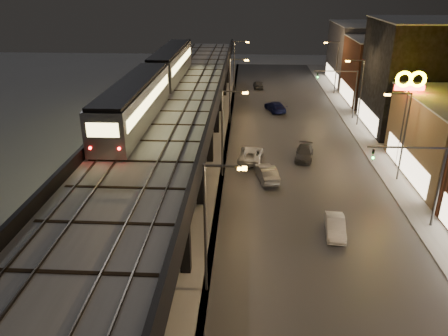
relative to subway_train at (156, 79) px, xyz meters
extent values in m
cube|color=#46474D|center=(16.00, -3.19, -8.46)|extent=(17.00, 120.00, 0.06)
cube|color=#9FA1A8|center=(26.00, -3.19, -8.42)|extent=(4.00, 120.00, 0.14)
cube|color=#9FA1A8|center=(2.50, -3.19, -8.46)|extent=(11.00, 120.00, 0.06)
cube|color=black|center=(2.50, -6.19, -2.69)|extent=(9.00, 100.00, 1.00)
cube|color=black|center=(2.50, -33.19, -3.34)|extent=(8.00, 0.60, 0.50)
cube|color=black|center=(-1.20, -23.19, -5.84)|extent=(0.70, 0.70, 5.30)
cube|color=black|center=(6.20, -23.19, -5.84)|extent=(0.70, 0.70, 5.30)
cube|color=black|center=(2.50, -23.19, -3.34)|extent=(8.00, 0.60, 0.50)
cube|color=black|center=(-1.20, -13.19, -5.84)|extent=(0.70, 0.70, 5.30)
cube|color=black|center=(6.20, -13.19, -5.84)|extent=(0.70, 0.70, 5.30)
cube|color=black|center=(2.50, -13.19, -3.34)|extent=(8.00, 0.60, 0.50)
cube|color=black|center=(-1.20, -3.19, -5.84)|extent=(0.70, 0.70, 5.30)
cube|color=black|center=(6.20, -3.19, -5.84)|extent=(0.70, 0.70, 5.30)
cube|color=black|center=(2.50, -3.19, -3.34)|extent=(8.00, 0.60, 0.50)
cube|color=black|center=(-1.20, 6.81, -5.84)|extent=(0.70, 0.70, 5.30)
cube|color=black|center=(6.20, 6.81, -5.84)|extent=(0.70, 0.70, 5.30)
cube|color=black|center=(2.50, 6.81, -3.34)|extent=(8.00, 0.60, 0.50)
cube|color=black|center=(-1.20, 16.81, -5.84)|extent=(0.70, 0.70, 5.30)
cube|color=black|center=(6.20, 16.81, -5.84)|extent=(0.70, 0.70, 5.30)
cube|color=black|center=(2.50, 16.81, -3.34)|extent=(8.00, 0.60, 0.50)
cube|color=black|center=(-1.20, 26.81, -5.84)|extent=(0.70, 0.70, 5.30)
cube|color=black|center=(6.20, 26.81, -5.84)|extent=(0.70, 0.70, 5.30)
cube|color=black|center=(2.50, 26.81, -3.34)|extent=(8.00, 0.60, 0.50)
cube|color=black|center=(-1.20, 36.81, -5.84)|extent=(0.70, 0.70, 5.30)
cube|color=black|center=(6.20, 36.81, -5.84)|extent=(0.70, 0.70, 5.30)
cube|color=black|center=(2.50, 36.81, -3.34)|extent=(8.00, 0.60, 0.50)
cube|color=#B2B7C1|center=(2.50, -6.19, -2.11)|extent=(8.40, 100.00, 0.16)
cube|color=#332D28|center=(-0.72, -6.19, -1.95)|extent=(0.08, 98.00, 0.16)
cube|color=#332D28|center=(0.72, -6.19, -1.95)|extent=(0.08, 98.00, 0.16)
cube|color=#332D28|center=(3.78, -6.19, -1.95)|extent=(0.08, 98.00, 0.16)
cube|color=#332D28|center=(5.22, -6.19, -1.95)|extent=(0.08, 98.00, 0.16)
cube|color=black|center=(2.50, -20.19, -2.00)|extent=(7.80, 0.24, 0.06)
cube|color=black|center=(2.50, -4.19, -2.00)|extent=(7.80, 0.24, 0.06)
cube|color=black|center=(2.50, 11.81, -2.00)|extent=(7.80, 0.24, 0.06)
cube|color=black|center=(2.50, 27.81, -2.00)|extent=(7.80, 0.24, 0.06)
cube|color=black|center=(6.85, -6.19, -1.64)|extent=(0.30, 100.00, 1.10)
cube|color=black|center=(-1.85, -6.19, -1.64)|extent=(0.30, 100.00, 1.10)
cube|color=#FFE6B8|center=(26.45, -6.19, -6.89)|extent=(0.10, 12.00, 2.40)
cube|color=black|center=(32.50, 9.81, -1.49)|extent=(12.00, 13.00, 14.00)
cube|color=#FFE6B8|center=(26.45, 9.81, -6.89)|extent=(0.10, 10.40, 2.40)
cube|color=#B2B7C1|center=(32.50, 9.81, 5.59)|extent=(12.20, 13.20, 0.16)
cube|color=#4D2317|center=(32.50, 23.81, -3.49)|extent=(12.00, 12.00, 10.00)
cube|color=#FFE6B8|center=(26.45, 23.81, -6.89)|extent=(0.10, 9.60, 2.40)
cube|color=#B2B7C1|center=(32.50, 23.81, 1.59)|extent=(12.20, 12.20, 0.16)
cube|color=#46464D|center=(32.50, 37.81, -2.99)|extent=(12.00, 16.00, 11.00)
cube|color=#FFE6B8|center=(26.45, 37.81, -6.89)|extent=(0.10, 12.80, 2.40)
cube|color=#B2B7C1|center=(32.50, 37.81, 2.59)|extent=(12.20, 16.20, 0.16)
cylinder|color=#38383A|center=(7.80, -25.19, -3.99)|extent=(0.18, 0.18, 9.00)
cube|color=#38383A|center=(8.90, -25.19, 0.41)|extent=(2.20, 0.12, 0.12)
cube|color=#FFA72C|center=(10.00, -25.19, 0.29)|extent=(0.55, 0.28, 0.18)
cylinder|color=#38383A|center=(7.80, -7.19, -3.99)|extent=(0.18, 0.18, 9.00)
cube|color=#38383A|center=(8.90, -7.19, 0.41)|extent=(2.20, 0.12, 0.12)
cube|color=#FFA72C|center=(10.00, -7.19, 0.29)|extent=(0.55, 0.28, 0.18)
cylinder|color=#38383A|center=(25.50, -7.19, -3.99)|extent=(0.18, 0.18, 9.00)
cube|color=#38383A|center=(24.40, -7.19, 0.41)|extent=(2.20, 0.12, 0.12)
cube|color=#FFA72C|center=(23.30, -7.19, 0.29)|extent=(0.55, 0.28, 0.18)
cylinder|color=#38383A|center=(7.80, 10.81, -3.99)|extent=(0.18, 0.18, 9.00)
cube|color=#38383A|center=(8.90, 10.81, 0.41)|extent=(2.20, 0.12, 0.12)
cube|color=#FFA72C|center=(10.00, 10.81, 0.29)|extent=(0.55, 0.28, 0.18)
cylinder|color=#38383A|center=(25.50, 10.81, -3.99)|extent=(0.18, 0.18, 9.00)
cube|color=#38383A|center=(24.40, 10.81, 0.41)|extent=(2.20, 0.12, 0.12)
cube|color=#FFA72C|center=(23.30, 10.81, 0.29)|extent=(0.55, 0.28, 0.18)
cylinder|color=#38383A|center=(7.80, 28.81, -3.99)|extent=(0.18, 0.18, 9.00)
cube|color=#38383A|center=(8.90, 28.81, 0.41)|extent=(2.20, 0.12, 0.12)
cube|color=#FFA72C|center=(10.00, 28.81, 0.29)|extent=(0.55, 0.28, 0.18)
cylinder|color=#38383A|center=(25.50, 28.81, -3.99)|extent=(0.18, 0.18, 9.00)
cube|color=#38383A|center=(24.40, 28.81, 0.41)|extent=(2.20, 0.12, 0.12)
cube|color=#FFA72C|center=(23.30, 28.81, 0.29)|extent=(0.55, 0.28, 0.18)
cylinder|color=#38383A|center=(25.50, -16.19, -4.99)|extent=(0.20, 0.20, 7.00)
cube|color=#38383A|center=(22.50, -16.19, -1.59)|extent=(6.00, 0.12, 0.12)
imported|color=black|center=(20.00, -16.19, -2.09)|extent=(0.20, 0.16, 1.00)
sphere|color=#0CFF26|center=(20.00, -16.34, -2.34)|extent=(0.18, 0.18, 0.18)
cylinder|color=#38383A|center=(25.50, 13.81, -4.99)|extent=(0.20, 0.20, 7.00)
cube|color=#38383A|center=(22.50, 13.81, -1.59)|extent=(6.00, 0.12, 0.12)
imported|color=black|center=(20.00, 13.81, -2.09)|extent=(0.20, 0.16, 1.00)
sphere|color=#0CFF26|center=(20.00, 13.66, -2.34)|extent=(0.18, 0.18, 0.18)
cube|color=gray|center=(0.00, -9.94, -0.12)|extent=(3.07, 18.53, 3.49)
cube|color=black|center=(0.00, -9.94, 1.76)|extent=(2.75, 18.00, 0.26)
cube|color=#FFEB80|center=(-1.55, -9.94, 0.36)|extent=(0.05, 16.94, 0.95)
cube|color=#FFEB80|center=(1.55, -9.94, 0.36)|extent=(0.05, 16.94, 0.95)
cube|color=gray|center=(0.00, 9.95, -0.12)|extent=(3.07, 18.53, 3.49)
cube|color=black|center=(0.00, 9.95, 1.76)|extent=(2.75, 18.00, 0.26)
cube|color=#FFEB80|center=(-1.55, 9.95, 0.36)|extent=(0.05, 16.94, 0.95)
cube|color=#FFEB80|center=(1.55, 9.95, 0.36)|extent=(0.05, 16.94, 0.95)
cube|color=#FFEB80|center=(0.00, -19.22, 0.41)|extent=(2.33, 0.05, 1.06)
sphere|color=#FF0C0C|center=(-1.06, -19.24, -0.97)|extent=(0.21, 0.21, 0.21)
sphere|color=#FF0C0C|center=(1.06, -19.24, -0.97)|extent=(0.21, 0.21, 0.21)
imported|color=gray|center=(12.29, -7.92, -7.72)|extent=(2.58, 4.90, 1.53)
imported|color=white|center=(10.73, -2.96, -7.75)|extent=(2.99, 5.54, 1.48)
imported|color=#0F154C|center=(14.51, 17.01, -7.73)|extent=(3.54, 5.62, 1.52)
imported|color=#424449|center=(12.19, 32.29, -7.78)|extent=(1.91, 4.24, 1.41)
imported|color=silver|center=(17.39, -17.86, -7.81)|extent=(1.80, 4.19, 1.34)
imported|color=#3E3F41|center=(16.75, -2.01, -7.82)|extent=(2.66, 4.83, 1.33)
cylinder|color=#38383A|center=(26.50, -3.67, -4.31)|extent=(0.24, 0.24, 8.34)
cube|color=#FF0C0C|center=(26.50, -3.67, 0.17)|extent=(2.92, 0.25, 0.52)
torus|color=#E6D500|center=(25.82, -3.67, 1.01)|extent=(1.69, 0.36, 1.69)
torus|color=#E6D500|center=(27.18, -3.67, 1.01)|extent=(1.69, 0.36, 1.69)
camera|label=1|loc=(10.20, -48.09, 10.27)|focal=35.00mm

